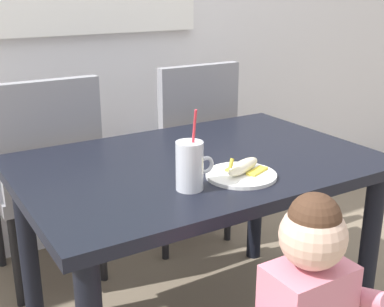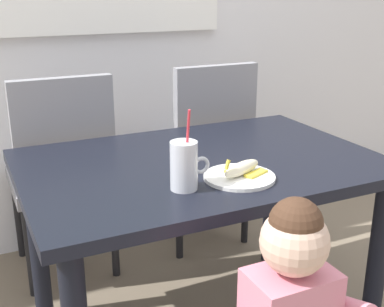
{
  "view_description": "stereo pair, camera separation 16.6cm",
  "coord_description": "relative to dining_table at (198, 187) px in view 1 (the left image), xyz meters",
  "views": [
    {
      "loc": [
        -0.9,
        -1.43,
        1.31
      ],
      "look_at": [
        -0.08,
        -0.08,
        0.78
      ],
      "focal_mm": 47.01,
      "sensor_mm": 36.0,
      "label": 1
    },
    {
      "loc": [
        -0.75,
        -1.51,
        1.31
      ],
      "look_at": [
        -0.08,
        -0.08,
        0.78
      ],
      "focal_mm": 47.01,
      "sensor_mm": 36.0,
      "label": 2
    }
  ],
  "objects": [
    {
      "name": "toddler_standing",
      "position": [
        -0.07,
        -0.64,
        -0.09
      ],
      "size": [
        0.33,
        0.24,
        0.84
      ],
      "color": "#3F4760",
      "rests_on": "ground"
    },
    {
      "name": "snack_plate",
      "position": [
        0.03,
        -0.22,
        0.11
      ],
      "size": [
        0.23,
        0.23,
        0.01
      ],
      "primitive_type": "cylinder",
      "color": "white",
      "rests_on": "dining_table"
    },
    {
      "name": "dining_chair_left",
      "position": [
        -0.37,
        0.64,
        -0.07
      ],
      "size": [
        0.44,
        0.45,
        0.96
      ],
      "rotation": [
        0.0,
        0.0,
        3.14
      ],
      "color": "gray",
      "rests_on": "ground"
    },
    {
      "name": "milk_cup",
      "position": [
        -0.17,
        -0.22,
        0.17
      ],
      "size": [
        0.13,
        0.08,
        0.25
      ],
      "color": "silver",
      "rests_on": "dining_table"
    },
    {
      "name": "dining_chair_right",
      "position": [
        0.34,
        0.66,
        -0.07
      ],
      "size": [
        0.44,
        0.45,
        0.96
      ],
      "rotation": [
        0.0,
        0.0,
        3.14
      ],
      "color": "gray",
      "rests_on": "ground"
    },
    {
      "name": "dining_table",
      "position": [
        0.0,
        0.0,
        0.0
      ],
      "size": [
        1.26,
        0.85,
        0.72
      ],
      "color": "black",
      "rests_on": "ground"
    },
    {
      "name": "peeled_banana",
      "position": [
        0.04,
        -0.21,
        0.14
      ],
      "size": [
        0.18,
        0.13,
        0.07
      ],
      "rotation": [
        0.0,
        0.0,
        0.4
      ],
      "color": "#F4EAC6",
      "rests_on": "snack_plate"
    }
  ]
}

